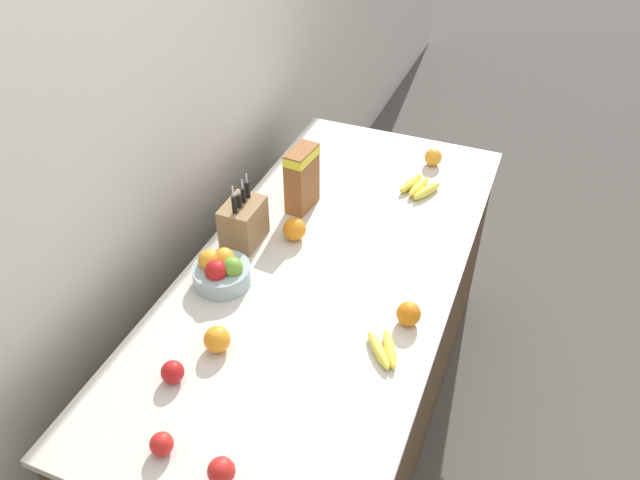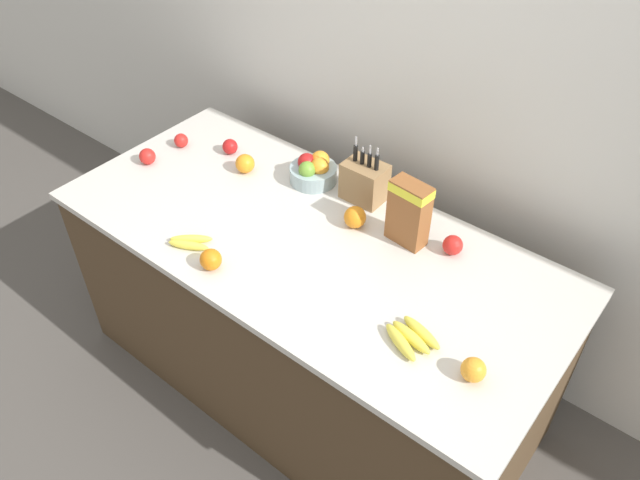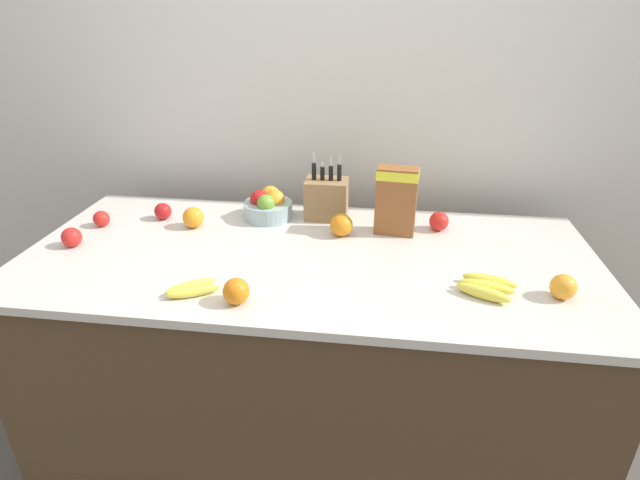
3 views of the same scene
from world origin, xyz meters
TOP-DOWN VIEW (x-y plane):
  - ground_plane at (0.00, 0.00)m, footprint 14.00×14.00m
  - wall_back at (0.00, 0.68)m, footprint 9.00×0.06m
  - counter at (0.00, 0.00)m, footprint 2.05×0.93m
  - knife_block at (0.02, 0.34)m, footprint 0.17×0.13m
  - cereal_box at (0.30, 0.22)m, footprint 0.16×0.10m
  - fruit_bowl at (-0.21, 0.30)m, footprint 0.20×0.20m
  - banana_bunch_left at (-0.31, -0.31)m, footprint 0.17×0.14m
  - banana_bunch_right at (0.59, -0.19)m, footprint 0.20×0.17m
  - apple_middle at (-0.86, 0.13)m, footprint 0.06×0.06m
  - apple_near_bananas at (-0.87, -0.06)m, footprint 0.07×0.07m
  - apple_by_knife_block at (-0.64, 0.23)m, footprint 0.07×0.07m
  - apple_rear at (0.48, 0.27)m, footprint 0.08×0.08m
  - orange_by_cereal at (0.10, 0.17)m, footprint 0.09×0.09m
  - orange_front_right at (0.81, -0.19)m, footprint 0.08×0.08m
  - orange_mid_right at (-0.49, 0.17)m, footprint 0.08×0.08m
  - orange_front_left at (-0.16, -0.35)m, footprint 0.08×0.08m

SIDE VIEW (x-z plane):
  - ground_plane at x=0.00m, z-range 0.00..0.00m
  - counter at x=0.00m, z-range 0.00..0.90m
  - banana_bunch_left at x=-0.31m, z-range 0.90..0.93m
  - banana_bunch_right at x=0.59m, z-range 0.90..0.94m
  - apple_middle at x=-0.86m, z-range 0.90..0.96m
  - apple_by_knife_block at x=-0.64m, z-range 0.90..0.97m
  - apple_near_bananas at x=-0.87m, z-range 0.90..0.97m
  - apple_rear at x=0.48m, z-range 0.90..0.97m
  - orange_front_right at x=0.81m, z-range 0.90..0.97m
  - orange_front_left at x=-0.16m, z-range 0.90..0.98m
  - orange_mid_right at x=-0.49m, z-range 0.90..0.98m
  - orange_by_cereal at x=0.10m, z-range 0.90..0.98m
  - fruit_bowl at x=-0.21m, z-range 0.89..1.01m
  - knife_block at x=0.02m, z-range 0.84..1.12m
  - cereal_box at x=0.30m, z-range 0.91..1.17m
  - wall_back at x=0.00m, z-range 0.00..2.60m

